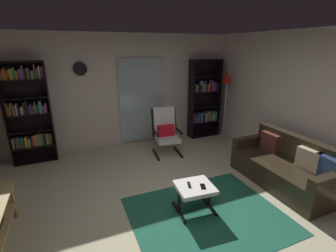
% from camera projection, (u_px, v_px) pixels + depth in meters
% --- Properties ---
extents(ground_plane, '(7.02, 7.02, 0.00)m').
position_uv_depth(ground_plane, '(173.00, 210.00, 3.56)').
color(ground_plane, beige).
extents(wall_back, '(5.60, 0.06, 2.60)m').
position_uv_depth(wall_back, '(123.00, 91.00, 5.69)').
color(wall_back, silver).
rests_on(wall_back, ground).
extents(wall_right, '(0.06, 6.00, 2.60)m').
position_uv_depth(wall_right, '(317.00, 107.00, 4.15)').
color(wall_right, silver).
rests_on(wall_right, ground).
extents(glass_door_panel, '(1.10, 0.01, 2.00)m').
position_uv_depth(glass_door_panel, '(142.00, 101.00, 5.87)').
color(glass_door_panel, silver).
extents(area_rug, '(2.11, 1.74, 0.01)m').
position_uv_depth(area_rug, '(207.00, 215.00, 3.45)').
color(area_rug, '#206049').
rests_on(area_rug, ground).
extents(bookshelf_near_tv, '(0.82, 0.30, 2.04)m').
position_uv_depth(bookshelf_near_tv, '(28.00, 111.00, 4.79)').
color(bookshelf_near_tv, black).
rests_on(bookshelf_near_tv, ground).
extents(bookshelf_near_sofa, '(0.81, 0.30, 2.00)m').
position_uv_depth(bookshelf_near_sofa, '(204.00, 101.00, 6.31)').
color(bookshelf_near_sofa, black).
rests_on(bookshelf_near_sofa, ground).
extents(leather_sofa, '(0.82, 1.77, 0.83)m').
position_uv_depth(leather_sofa, '(286.00, 167.00, 4.18)').
color(leather_sofa, '#31281B').
rests_on(leather_sofa, ground).
extents(lounge_armchair, '(0.63, 0.71, 1.02)m').
position_uv_depth(lounge_armchair, '(166.00, 130.00, 5.36)').
color(lounge_armchair, black).
rests_on(lounge_armchair, ground).
extents(ottoman, '(0.56, 0.52, 0.41)m').
position_uv_depth(ottoman, '(195.00, 190.00, 3.46)').
color(ottoman, white).
rests_on(ottoman, ground).
extents(tv_remote, '(0.08, 0.15, 0.02)m').
position_uv_depth(tv_remote, '(189.00, 185.00, 3.44)').
color(tv_remote, black).
rests_on(tv_remote, ottoman).
extents(cell_phone, '(0.11, 0.15, 0.01)m').
position_uv_depth(cell_phone, '(203.00, 186.00, 3.41)').
color(cell_phone, black).
rests_on(cell_phone, ottoman).
extents(floor_lamp_by_shelf, '(0.23, 0.23, 1.73)m').
position_uv_depth(floor_lamp_by_shelf, '(227.00, 83.00, 5.80)').
color(floor_lamp_by_shelf, '#A5A5AD').
rests_on(floor_lamp_by_shelf, ground).
extents(wall_clock, '(0.29, 0.03, 0.29)m').
position_uv_depth(wall_clock, '(80.00, 69.00, 5.11)').
color(wall_clock, silver).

